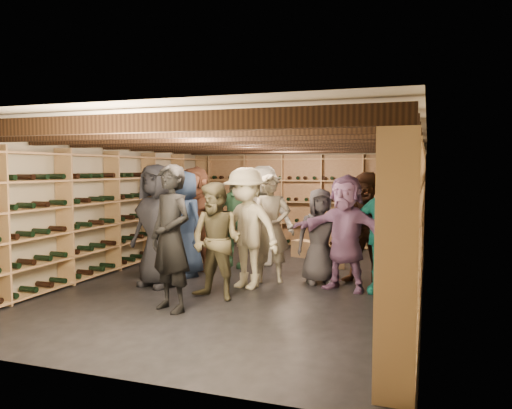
{
  "coord_description": "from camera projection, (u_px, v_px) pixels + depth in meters",
  "views": [
    {
      "loc": [
        2.78,
        -7.61,
        1.84
      ],
      "look_at": [
        0.09,
        0.2,
        1.24
      ],
      "focal_mm": 35.0,
      "sensor_mm": 36.0,
      "label": 1
    }
  ],
  "objects": [
    {
      "name": "ground",
      "position": [
        247.0,
        280.0,
        8.21
      ],
      "size": [
        8.0,
        8.0,
        0.0
      ],
      "primitive_type": "plane",
      "color": "black",
      "rests_on": "ground"
    },
    {
      "name": "crate_stack_left",
      "position": [
        217.0,
        245.0,
        9.77
      ],
      "size": [
        0.5,
        0.34,
        0.68
      ],
      "rotation": [
        0.0,
        0.0,
        0.01
      ],
      "color": "tan",
      "rests_on": "ground"
    },
    {
      "name": "ceiling",
      "position": [
        247.0,
        133.0,
        8.04
      ],
      "size": [
        5.5,
        8.0,
        0.01
      ],
      "primitive_type": "cube",
      "color": "beige",
      "rests_on": "walls"
    },
    {
      "name": "person_2",
      "position": [
        216.0,
        241.0,
        6.95
      ],
      "size": [
        0.91,
        0.77,
        1.65
      ],
      "primitive_type": "imported",
      "rotation": [
        0.0,
        0.0,
        -0.2
      ],
      "color": "brown",
      "rests_on": "ground"
    },
    {
      "name": "wine_rack_left",
      "position": [
        113.0,
        211.0,
        8.97
      ],
      "size": [
        0.32,
        7.5,
        2.15
      ],
      "color": "#9F734D",
      "rests_on": "ground"
    },
    {
      "name": "person_3",
      "position": [
        246.0,
        228.0,
        7.63
      ],
      "size": [
        1.34,
        0.99,
        1.85
      ],
      "primitive_type": "imported",
      "rotation": [
        0.0,
        0.0,
        -0.28
      ],
      "color": "beige",
      "rests_on": "ground"
    },
    {
      "name": "ceiling_joists",
      "position": [
        247.0,
        142.0,
        8.05
      ],
      "size": [
        5.4,
        7.12,
        0.18
      ],
      "color": "black",
      "rests_on": "ground"
    },
    {
      "name": "crate_loose",
      "position": [
        329.0,
        263.0,
        9.21
      ],
      "size": [
        0.58,
        0.49,
        0.17
      ],
      "primitive_type": "cube",
      "rotation": [
        0.0,
        0.0,
        0.37
      ],
      "color": "tan",
      "rests_on": "ground"
    },
    {
      "name": "crate_stack_right",
      "position": [
        305.0,
        249.0,
        10.35
      ],
      "size": [
        0.58,
        0.48,
        0.34
      ],
      "rotation": [
        0.0,
        0.0,
        -0.33
      ],
      "color": "tan",
      "rests_on": "ground"
    },
    {
      "name": "person_12",
      "position": [
        320.0,
        236.0,
        7.94
      ],
      "size": [
        0.88,
        0.74,
        1.52
      ],
      "primitive_type": "imported",
      "rotation": [
        0.0,
        0.0,
        0.42
      ],
      "color": "#333237",
      "rests_on": "ground"
    },
    {
      "name": "person_4",
      "position": [
        383.0,
        233.0,
        7.3
      ],
      "size": [
        1.1,
        0.62,
        1.77
      ],
      "primitive_type": "imported",
      "rotation": [
        0.0,
        0.0,
        -0.19
      ],
      "color": "#187D73",
      "rests_on": "ground"
    },
    {
      "name": "person_0",
      "position": [
        157.0,
        226.0,
        7.72
      ],
      "size": [
        1.05,
        0.82,
        1.9
      ],
      "primitive_type": "imported",
      "rotation": [
        0.0,
        0.0,
        -0.26
      ],
      "color": "black",
      "rests_on": "ground"
    },
    {
      "name": "person_6",
      "position": [
        184.0,
        224.0,
        8.46
      ],
      "size": [
        1.02,
        0.85,
        1.8
      ],
      "primitive_type": "imported",
      "rotation": [
        0.0,
        0.0,
        -0.37
      ],
      "color": "#1C2C49",
      "rests_on": "ground"
    },
    {
      "name": "wine_rack_right",
      "position": [
        411.0,
        220.0,
        7.3
      ],
      "size": [
        0.32,
        7.5,
        2.15
      ],
      "color": "#9F734D",
      "rests_on": "ground"
    },
    {
      "name": "person_10",
      "position": [
        235.0,
        220.0,
        9.25
      ],
      "size": [
        1.03,
        0.44,
        1.74
      ],
      "primitive_type": "imported",
      "rotation": [
        0.0,
        0.0,
        -0.02
      ],
      "color": "#295436",
      "rests_on": "ground"
    },
    {
      "name": "person_8",
      "position": [
        369.0,
        229.0,
        7.84
      ],
      "size": [
        0.88,
        0.69,
        1.78
      ],
      "primitive_type": "imported",
      "rotation": [
        0.0,
        0.0,
        -0.02
      ],
      "color": "#422515",
      "rests_on": "ground"
    },
    {
      "name": "person_9",
      "position": [
        263.0,
        216.0,
        9.41
      ],
      "size": [
        1.24,
        0.75,
        1.88
      ],
      "primitive_type": "imported",
      "rotation": [
        0.0,
        0.0,
        0.04
      ],
      "color": "#9D9C90",
      "rests_on": "ground"
    },
    {
      "name": "person_1",
      "position": [
        171.0,
        238.0,
        6.38
      ],
      "size": [
        0.81,
        0.69,
        1.89
      ],
      "primitive_type": "imported",
      "rotation": [
        0.0,
        0.0,
        -0.42
      ],
      "color": "black",
      "rests_on": "ground"
    },
    {
      "name": "person_7",
      "position": [
        271.0,
        228.0,
        8.02
      ],
      "size": [
        0.74,
        0.61,
        1.75
      ],
      "primitive_type": "imported",
      "rotation": [
        0.0,
        0.0,
        0.36
      ],
      "color": "gray",
      "rests_on": "ground"
    },
    {
      "name": "person_5",
      "position": [
        195.0,
        218.0,
        9.08
      ],
      "size": [
        1.83,
        1.07,
        1.88
      ],
      "primitive_type": "imported",
      "rotation": [
        0.0,
        0.0,
        -0.32
      ],
      "color": "brown",
      "rests_on": "ground"
    },
    {
      "name": "person_11",
      "position": [
        345.0,
        232.0,
        7.49
      ],
      "size": [
        1.7,
        0.91,
        1.75
      ],
      "primitive_type": "imported",
      "rotation": [
        0.0,
        0.0,
        -0.26
      ],
      "color": "slate",
      "rests_on": "ground"
    },
    {
      "name": "walls",
      "position": [
        247.0,
        207.0,
        8.12
      ],
      "size": [
        5.52,
        8.02,
        2.4
      ],
      "color": "tan",
      "rests_on": "ground"
    },
    {
      "name": "wine_rack_back",
      "position": [
        302.0,
        201.0,
        11.74
      ],
      "size": [
        4.7,
        0.3,
        2.15
      ],
      "color": "#9F734D",
      "rests_on": "ground"
    }
  ]
}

